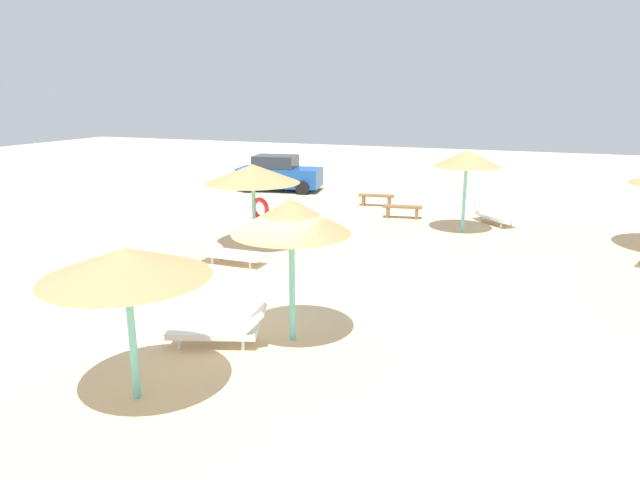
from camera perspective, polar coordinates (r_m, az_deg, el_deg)
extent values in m
plane|color=beige|center=(11.68, -5.45, -9.20)|extent=(80.00, 80.00, 0.00)
cylinder|color=#6BC6BC|center=(20.14, 14.28, 4.11)|extent=(0.12, 0.12, 2.37)
cone|color=tan|center=(19.95, 14.53, 7.93)|extent=(2.25, 2.25, 0.54)
cylinder|color=#6BC6BC|center=(17.69, -6.64, 2.65)|extent=(0.12, 0.12, 2.12)
cone|color=tan|center=(17.48, -6.76, 6.64)|extent=(2.88, 2.88, 0.57)
torus|color=red|center=(17.56, -6.02, 3.16)|extent=(0.71, 0.34, 0.70)
cylinder|color=#6BC6BC|center=(9.35, -18.33, -9.15)|extent=(0.12, 0.12, 2.11)
cone|color=tan|center=(8.96, -18.94, -2.18)|extent=(2.55, 2.55, 0.46)
cylinder|color=#6BC6BC|center=(10.89, -2.82, -4.56)|extent=(0.12, 0.12, 2.26)
cone|color=tan|center=(10.53, -2.91, 2.42)|extent=(2.25, 2.25, 0.65)
cube|color=white|center=(21.77, 17.24, 2.24)|extent=(1.62, 1.69, 0.12)
cube|color=white|center=(22.33, 16.04, 3.32)|extent=(0.76, 0.75, 0.46)
cylinder|color=silver|center=(22.13, 15.81, 2.09)|extent=(0.06, 0.06, 0.22)
cylinder|color=silver|center=(22.39, 16.72, 2.17)|extent=(0.06, 0.06, 0.22)
cylinder|color=silver|center=(21.21, 17.73, 1.42)|extent=(0.06, 0.06, 0.22)
cylinder|color=silver|center=(21.48, 18.65, 1.50)|extent=(0.06, 0.06, 0.22)
cube|color=white|center=(16.12, -8.57, -1.47)|extent=(1.70, 0.64, 0.12)
cube|color=white|center=(16.47, -11.01, -0.49)|extent=(0.51, 0.64, 0.36)
cylinder|color=silver|center=(16.29, -10.76, -2.02)|extent=(0.06, 0.06, 0.22)
cylinder|color=silver|center=(16.65, -9.96, -1.62)|extent=(0.06, 0.06, 0.22)
cylinder|color=silver|center=(15.70, -7.04, -2.50)|extent=(0.06, 0.06, 0.22)
cylinder|color=silver|center=(16.07, -6.30, -2.07)|extent=(0.06, 0.06, 0.22)
cube|color=white|center=(11.17, -10.68, -8.99)|extent=(1.82, 1.18, 0.12)
cube|color=white|center=(10.93, -6.61, -7.88)|extent=(0.63, 0.75, 0.45)
cylinder|color=silver|center=(11.33, -7.40, -9.44)|extent=(0.06, 0.06, 0.22)
cylinder|color=silver|center=(10.93, -7.75, -10.37)|extent=(0.06, 0.06, 0.22)
cylinder|color=silver|center=(11.57, -13.36, -9.20)|extent=(0.06, 0.06, 0.22)
cylinder|color=silver|center=(11.18, -13.93, -10.10)|extent=(0.06, 0.06, 0.22)
cube|color=brown|center=(24.28, 5.69, 4.47)|extent=(1.54, 0.62, 0.08)
cube|color=brown|center=(24.40, 4.39, 3.96)|extent=(0.17, 0.37, 0.41)
cube|color=brown|center=(24.26, 6.97, 3.84)|extent=(0.17, 0.37, 0.41)
cube|color=brown|center=(22.01, 8.28, 3.33)|extent=(1.55, 0.65, 0.08)
cube|color=brown|center=(22.09, 6.83, 2.78)|extent=(0.18, 0.38, 0.41)
cube|color=brown|center=(22.03, 9.68, 2.64)|extent=(0.18, 0.38, 0.41)
cube|color=#194C9E|center=(28.04, -4.06, 6.33)|extent=(4.23, 2.34, 0.90)
cube|color=#262D38|center=(28.00, -4.48, 7.85)|extent=(2.23, 1.87, 0.60)
cylinder|color=black|center=(28.60, -0.95, 5.82)|extent=(0.67, 0.32, 0.64)
cylinder|color=black|center=(26.91, -1.78, 5.25)|extent=(0.67, 0.32, 0.64)
cylinder|color=black|center=(29.31, -6.13, 5.95)|extent=(0.67, 0.32, 0.64)
cylinder|color=black|center=(27.67, -7.25, 5.40)|extent=(0.67, 0.32, 0.64)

